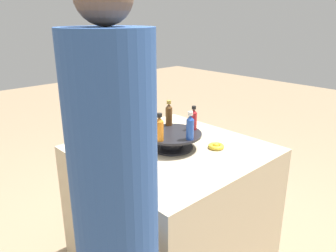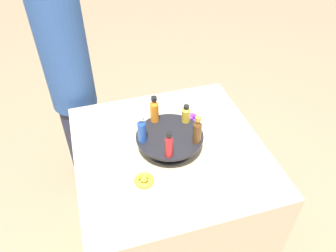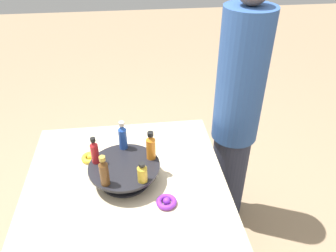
# 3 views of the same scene
# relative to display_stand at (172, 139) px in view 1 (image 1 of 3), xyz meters

# --- Properties ---
(party_table) EXTENTS (0.93, 0.93, 0.78)m
(party_table) POSITION_rel_display_stand_xyz_m (0.00, 0.00, -0.44)
(party_table) COLOR beige
(party_table) RESTS_ON ground_plane
(display_stand) EXTENTS (0.33, 0.33, 0.09)m
(display_stand) POSITION_rel_display_stand_xyz_m (0.00, 0.00, 0.00)
(display_stand) COLOR black
(display_stand) RESTS_ON party_table
(bottle_blue) EXTENTS (0.04, 0.04, 0.15)m
(bottle_blue) POSITION_rel_display_stand_xyz_m (0.00, 0.13, 0.10)
(bottle_blue) COLOR #234CAD
(bottle_blue) RESTS_ON display_stand
(bottle_red) EXTENTS (0.04, 0.04, 0.14)m
(bottle_red) POSITION_rel_display_stand_xyz_m (-0.13, 0.04, 0.10)
(bottle_red) COLOR #B21E23
(bottle_red) RESTS_ON display_stand
(bottle_brown) EXTENTS (0.04, 0.04, 0.15)m
(bottle_brown) POSITION_rel_display_stand_xyz_m (-0.08, -0.11, 0.10)
(bottle_brown) COLOR brown
(bottle_brown) RESTS_ON display_stand
(bottle_gold) EXTENTS (0.04, 0.04, 0.10)m
(bottle_gold) POSITION_rel_display_stand_xyz_m (0.08, -0.11, 0.08)
(bottle_gold) COLOR gold
(bottle_gold) RESTS_ON display_stand
(bottle_orange) EXTENTS (0.04, 0.04, 0.14)m
(bottle_orange) POSITION_rel_display_stand_xyz_m (0.13, 0.04, 0.10)
(bottle_orange) COLOR orange
(bottle_orange) RESTS_ON display_stand
(ribbon_bow_purple) EXTENTS (0.09, 0.09, 0.03)m
(ribbon_bow_purple) POSITION_rel_display_stand_xyz_m (0.17, -0.17, -0.04)
(ribbon_bow_purple) COLOR purple
(ribbon_bow_purple) RESTS_ON party_table
(ribbon_bow_gold) EXTENTS (0.09, 0.09, 0.03)m
(ribbon_bow_gold) POSITION_rel_display_stand_xyz_m (-0.17, 0.17, -0.04)
(ribbon_bow_gold) COLOR gold
(ribbon_bow_gold) RESTS_ON party_table
(person_figure) EXTENTS (0.27, 0.27, 1.60)m
(person_figure) POSITION_rel_display_stand_xyz_m (0.66, 0.43, -0.02)
(person_figure) COLOR #282D42
(person_figure) RESTS_ON ground_plane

